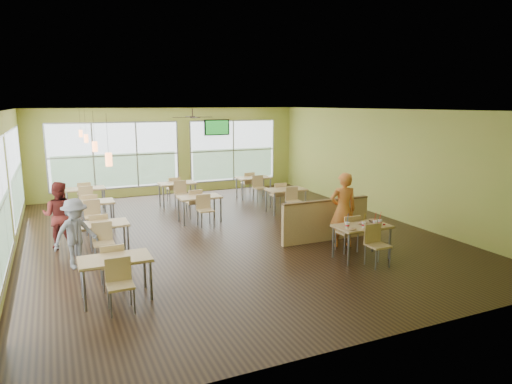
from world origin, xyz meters
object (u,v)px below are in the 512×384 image
(main_table, at_px, (362,231))
(half_wall_divider, at_px, (326,220))
(man_plaid, at_px, (343,210))
(food_basket, at_px, (374,221))

(main_table, xyz_separation_m, half_wall_divider, (0.00, 1.45, -0.11))
(main_table, height_order, man_plaid, man_plaid)
(man_plaid, distance_m, food_basket, 0.82)
(main_table, xyz_separation_m, man_plaid, (0.11, 0.89, 0.26))
(half_wall_divider, height_order, food_basket, half_wall_divider)
(food_basket, bearing_deg, man_plaid, 111.77)
(man_plaid, bearing_deg, half_wall_divider, -65.67)
(food_basket, bearing_deg, main_table, -161.75)
(half_wall_divider, height_order, man_plaid, man_plaid)
(main_table, relative_size, half_wall_divider, 0.63)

